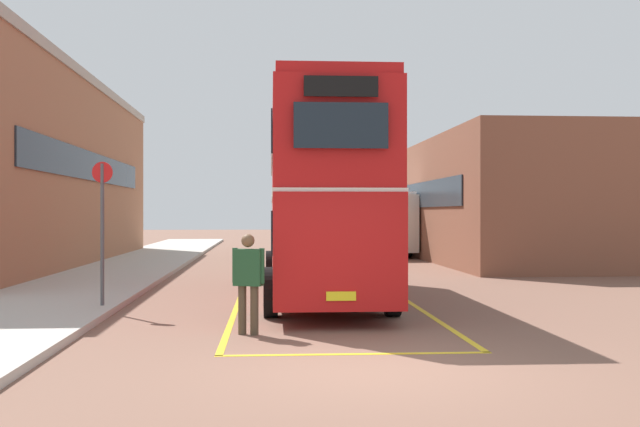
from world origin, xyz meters
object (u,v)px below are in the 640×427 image
object	(u,v)px
pedestrian_boarding	(248,276)
bus_stop_sign	(102,220)
single_deck_bus	(368,222)
double_decker_bus	(321,195)

from	to	relation	value
pedestrian_boarding	bus_stop_sign	size ratio (longest dim) A/B	0.57
single_deck_bus	bus_stop_sign	xyz separation A→B (m)	(-8.54, -21.14, 0.29)
single_deck_bus	pedestrian_boarding	bearing A→B (deg)	-102.59
bus_stop_sign	pedestrian_boarding	bearing A→B (deg)	-45.16
bus_stop_sign	double_decker_bus	bearing A→B (deg)	23.99
pedestrian_boarding	bus_stop_sign	world-z (taller)	bus_stop_sign
double_decker_bus	single_deck_bus	xyz separation A→B (m)	(3.78, 19.02, -0.87)
double_decker_bus	pedestrian_boarding	world-z (taller)	double_decker_bus
single_deck_bus	double_decker_bus	bearing A→B (deg)	-101.24
single_deck_bus	bus_stop_sign	world-z (taller)	bus_stop_sign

